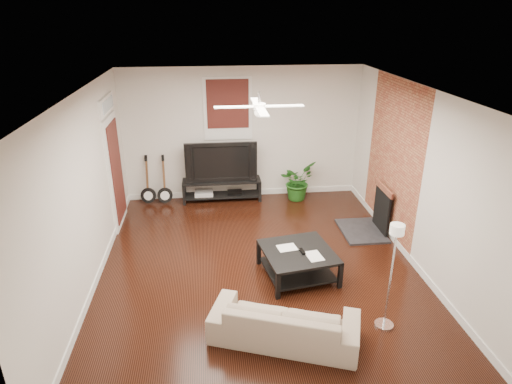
{
  "coord_description": "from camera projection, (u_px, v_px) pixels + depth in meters",
  "views": [
    {
      "loc": [
        -0.71,
        -5.99,
        3.84
      ],
      "look_at": [
        0.0,
        0.4,
        1.15
      ],
      "focal_mm": 30.72,
      "sensor_mm": 36.0,
      "label": 1
    }
  ],
  "objects": [
    {
      "name": "tv_stand",
      "position": [
        222.0,
        190.0,
        9.46
      ],
      "size": [
        1.67,
        0.45,
        0.47
      ],
      "primitive_type": "cube",
      "color": "black",
      "rests_on": "floor"
    },
    {
      "name": "window_back",
      "position": [
        228.0,
        109.0,
        8.99
      ],
      "size": [
        1.0,
        0.06,
        1.3
      ],
      "primitive_type": "cube",
      "color": "#3D1310",
      "rests_on": "wall_back"
    },
    {
      "name": "brick_accent",
      "position": [
        393.0,
        160.0,
        7.68
      ],
      "size": [
        0.02,
        2.2,
        2.8
      ],
      "primitive_type": "cube",
      "color": "brown",
      "rests_on": "floor"
    },
    {
      "name": "guitar_left",
      "position": [
        147.0,
        181.0,
        9.16
      ],
      "size": [
        0.34,
        0.26,
        1.05
      ],
      "primitive_type": null,
      "rotation": [
        0.0,
        0.0,
        -0.09
      ],
      "color": "black",
      "rests_on": "floor"
    },
    {
      "name": "coffee_table",
      "position": [
        298.0,
        263.0,
        6.77
      ],
      "size": [
        1.19,
        1.19,
        0.43
      ],
      "primitive_type": "cube",
      "rotation": [
        0.0,
        0.0,
        0.17
      ],
      "color": "black",
      "rests_on": "floor"
    },
    {
      "name": "tv",
      "position": [
        221.0,
        160.0,
        9.22
      ],
      "size": [
        1.5,
        0.2,
        0.86
      ],
      "primitive_type": "imported",
      "color": "black",
      "rests_on": "tv_stand"
    },
    {
      "name": "floor_lamp",
      "position": [
        391.0,
        277.0,
        5.47
      ],
      "size": [
        0.31,
        0.31,
        1.49
      ],
      "primitive_type": null,
      "rotation": [
        0.0,
        0.0,
        -0.35
      ],
      "color": "silver",
      "rests_on": "floor"
    },
    {
      "name": "sofa",
      "position": [
        284.0,
        321.0,
        5.43
      ],
      "size": [
        1.96,
        1.29,
        0.53
      ],
      "primitive_type": "imported",
      "rotation": [
        0.0,
        0.0,
        2.8
      ],
      "color": "#BEAC8F",
      "rests_on": "floor"
    },
    {
      "name": "room",
      "position": [
        259.0,
        187.0,
        6.51
      ],
      "size": [
        5.01,
        6.01,
        2.81
      ],
      "color": "black",
      "rests_on": "ground"
    },
    {
      "name": "fireplace",
      "position": [
        372.0,
        209.0,
        8.01
      ],
      "size": [
        0.8,
        1.1,
        0.92
      ],
      "primitive_type": "cube",
      "color": "black",
      "rests_on": "floor"
    },
    {
      "name": "potted_plant",
      "position": [
        297.0,
        181.0,
        9.45
      ],
      "size": [
        0.97,
        0.98,
        0.82
      ],
      "primitive_type": "imported",
      "rotation": [
        0.0,
        0.0,
        0.88
      ],
      "color": "#1F5A19",
      "rests_on": "floor"
    },
    {
      "name": "guitar_right",
      "position": [
        164.0,
        181.0,
        9.17
      ],
      "size": [
        0.33,
        0.23,
        1.05
      ],
      "primitive_type": null,
      "rotation": [
        0.0,
        0.0,
        0.01
      ],
      "color": "black",
      "rests_on": "floor"
    },
    {
      "name": "door_left",
      "position": [
        115.0,
        161.0,
        8.06
      ],
      "size": [
        0.08,
        1.0,
        2.5
      ],
      "primitive_type": "cube",
      "color": "white",
      "rests_on": "wall_left"
    },
    {
      "name": "ceiling_fan",
      "position": [
        259.0,
        106.0,
        6.05
      ],
      "size": [
        1.24,
        1.24,
        0.32
      ],
      "primitive_type": null,
      "color": "white",
      "rests_on": "ceiling"
    }
  ]
}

